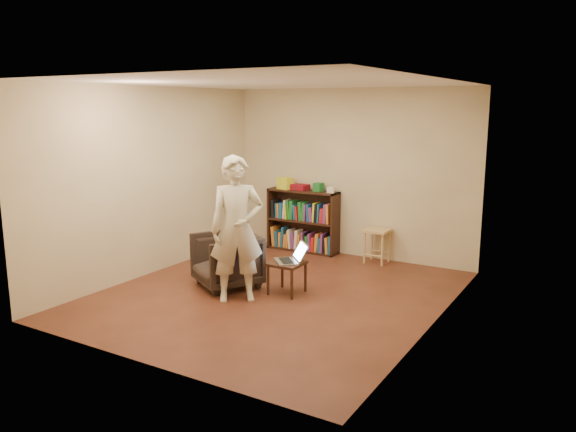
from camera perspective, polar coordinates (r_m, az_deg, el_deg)
The scene contains 15 objects.
floor at distance 7.13m, azimuth -1.36°, elevation -7.95°, with size 4.50×4.50×0.00m, color #4A2317.
ceiling at distance 6.75m, azimuth -1.46°, elevation 13.41°, with size 4.50×4.50×0.00m, color white.
wall_back at distance 8.79m, azimuth 6.42°, elevation 4.32°, with size 4.00×4.00×0.00m, color beige.
wall_left at distance 8.05m, azimuth -13.58°, elevation 3.46°, with size 4.50×4.50×0.00m, color beige.
wall_right at distance 6.01m, azimuth 14.97°, elevation 0.88°, with size 4.50×4.50×0.00m, color beige.
bookshelf at distance 9.13m, azimuth 1.55°, elevation -0.84°, with size 1.20×0.30×1.00m.
box_yellow at distance 9.14m, azimuth -0.30°, elevation 3.35°, with size 0.23×0.17×0.19m, color yellow.
red_cloth at distance 9.06m, azimuth 1.23°, elevation 2.96°, with size 0.27×0.20×0.09m, color maroon.
box_green at distance 8.91m, azimuth 3.12°, elevation 2.95°, with size 0.13×0.13×0.13m, color #1E712E.
box_white at distance 8.78m, azimuth 4.38°, elevation 2.66°, with size 0.11×0.11×0.09m, color white.
stool at distance 8.53m, azimuth 9.05°, elevation -1.99°, with size 0.36×0.36×0.51m.
armchair at distance 7.38m, azimuth -6.25°, elevation -4.48°, with size 0.75×0.78×0.71m, color #302720.
side_table at distance 7.07m, azimuth -0.11°, elevation -5.25°, with size 0.40×0.40×0.41m.
laptop at distance 7.06m, azimuth 0.39°, elevation -4.24°, with size 0.52×0.52×0.24m.
person at distance 6.74m, azimuth -5.22°, elevation -1.34°, with size 0.64×0.42×1.76m, color beige.
Camera 1 is at (3.58, -5.71, 2.33)m, focal length 35.00 mm.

